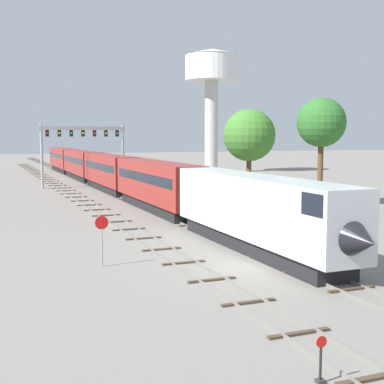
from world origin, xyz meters
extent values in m
plane|color=gray|center=(0.00, 0.00, 0.00)|extent=(400.00, 400.00, 0.00)
cube|color=slate|center=(1.28, 60.00, 0.08)|extent=(0.07, 200.00, 0.16)
cube|color=slate|center=(2.72, 60.00, 0.08)|extent=(0.07, 200.00, 0.16)
cube|color=#473828|center=(2.00, -6.00, 0.05)|extent=(2.60, 0.24, 0.10)
cube|color=#473828|center=(2.00, -2.00, 0.05)|extent=(2.60, 0.24, 0.10)
cube|color=#473828|center=(2.00, 2.00, 0.05)|extent=(2.60, 0.24, 0.10)
cube|color=#473828|center=(2.00, 6.00, 0.05)|extent=(2.60, 0.24, 0.10)
cube|color=#473828|center=(2.00, 10.00, 0.05)|extent=(2.60, 0.24, 0.10)
cube|color=#473828|center=(2.00, 14.00, 0.05)|extent=(2.60, 0.24, 0.10)
cube|color=#473828|center=(2.00, 18.00, 0.05)|extent=(2.60, 0.24, 0.10)
cube|color=#473828|center=(2.00, 22.00, 0.05)|extent=(2.60, 0.24, 0.10)
cube|color=#473828|center=(2.00, 26.00, 0.05)|extent=(2.60, 0.24, 0.10)
cube|color=#473828|center=(2.00, 30.00, 0.05)|extent=(2.60, 0.24, 0.10)
cube|color=#473828|center=(2.00, 34.00, 0.05)|extent=(2.60, 0.24, 0.10)
cube|color=#473828|center=(2.00, 38.00, 0.05)|extent=(2.60, 0.24, 0.10)
cube|color=#473828|center=(2.00, 42.00, 0.05)|extent=(2.60, 0.24, 0.10)
cube|color=#473828|center=(2.00, 46.00, 0.05)|extent=(2.60, 0.24, 0.10)
cube|color=#473828|center=(2.00, 50.00, 0.05)|extent=(2.60, 0.24, 0.10)
cube|color=#473828|center=(2.00, 54.00, 0.05)|extent=(2.60, 0.24, 0.10)
cube|color=#473828|center=(2.00, 58.00, 0.05)|extent=(2.60, 0.24, 0.10)
cube|color=#473828|center=(2.00, 62.00, 0.05)|extent=(2.60, 0.24, 0.10)
cube|color=#473828|center=(2.00, 66.00, 0.05)|extent=(2.60, 0.24, 0.10)
cube|color=#473828|center=(2.00, 70.00, 0.05)|extent=(2.60, 0.24, 0.10)
cube|color=#473828|center=(2.00, 74.00, 0.05)|extent=(2.60, 0.24, 0.10)
cube|color=#473828|center=(2.00, 78.00, 0.05)|extent=(2.60, 0.24, 0.10)
cube|color=#473828|center=(2.00, 82.00, 0.05)|extent=(2.60, 0.24, 0.10)
cube|color=#473828|center=(2.00, 86.00, 0.05)|extent=(2.60, 0.24, 0.10)
cube|color=#473828|center=(2.00, 90.00, 0.05)|extent=(2.60, 0.24, 0.10)
cube|color=#473828|center=(2.00, 94.00, 0.05)|extent=(2.60, 0.24, 0.10)
cube|color=#473828|center=(2.00, 98.00, 0.05)|extent=(2.60, 0.24, 0.10)
cube|color=#473828|center=(2.00, 102.00, 0.05)|extent=(2.60, 0.24, 0.10)
cube|color=#473828|center=(2.00, 106.00, 0.05)|extent=(2.60, 0.24, 0.10)
cube|color=#473828|center=(2.00, 110.00, 0.05)|extent=(2.60, 0.24, 0.10)
cube|color=#473828|center=(2.00, 114.00, 0.05)|extent=(2.60, 0.24, 0.10)
cube|color=#473828|center=(2.00, 118.00, 0.05)|extent=(2.60, 0.24, 0.10)
cube|color=#473828|center=(2.00, 122.00, 0.05)|extent=(2.60, 0.24, 0.10)
cube|color=#473828|center=(2.00, 126.00, 0.05)|extent=(2.60, 0.24, 0.10)
cube|color=#473828|center=(2.00, 130.00, 0.05)|extent=(2.60, 0.24, 0.10)
cube|color=#473828|center=(2.00, 134.00, 0.05)|extent=(2.60, 0.24, 0.10)
cube|color=#473828|center=(2.00, 138.00, 0.05)|extent=(2.60, 0.24, 0.10)
cube|color=#473828|center=(2.00, 142.00, 0.05)|extent=(2.60, 0.24, 0.10)
cube|color=#473828|center=(2.00, 146.00, 0.05)|extent=(2.60, 0.24, 0.10)
cube|color=#473828|center=(2.00, 150.00, 0.05)|extent=(2.60, 0.24, 0.10)
cube|color=#473828|center=(2.00, 154.00, 0.05)|extent=(2.60, 0.24, 0.10)
cube|color=#473828|center=(2.00, 158.00, 0.05)|extent=(2.60, 0.24, 0.10)
cube|color=slate|center=(-4.22, 40.00, 0.08)|extent=(0.07, 160.00, 0.16)
cube|color=slate|center=(-2.78, 40.00, 0.08)|extent=(0.07, 160.00, 0.16)
cube|color=#473828|center=(-3.50, -14.00, 0.05)|extent=(2.60, 0.24, 0.10)
cube|color=#473828|center=(-3.50, -10.00, 0.05)|extent=(2.60, 0.24, 0.10)
cube|color=#473828|center=(-3.50, -6.00, 0.05)|extent=(2.60, 0.24, 0.10)
cube|color=#473828|center=(-3.50, -2.00, 0.05)|extent=(2.60, 0.24, 0.10)
cube|color=#473828|center=(-3.50, 2.00, 0.05)|extent=(2.60, 0.24, 0.10)
cube|color=#473828|center=(-3.50, 6.00, 0.05)|extent=(2.60, 0.24, 0.10)
cube|color=#473828|center=(-3.50, 10.00, 0.05)|extent=(2.60, 0.24, 0.10)
cube|color=#473828|center=(-3.50, 14.00, 0.05)|extent=(2.60, 0.24, 0.10)
cube|color=#473828|center=(-3.50, 18.00, 0.05)|extent=(2.60, 0.24, 0.10)
cube|color=#473828|center=(-3.50, 22.00, 0.05)|extent=(2.60, 0.24, 0.10)
cube|color=#473828|center=(-3.50, 26.00, 0.05)|extent=(2.60, 0.24, 0.10)
cube|color=#473828|center=(-3.50, 30.00, 0.05)|extent=(2.60, 0.24, 0.10)
cube|color=#473828|center=(-3.50, 34.00, 0.05)|extent=(2.60, 0.24, 0.10)
cube|color=#473828|center=(-3.50, 38.00, 0.05)|extent=(2.60, 0.24, 0.10)
cube|color=#473828|center=(-3.50, 42.00, 0.05)|extent=(2.60, 0.24, 0.10)
cube|color=#473828|center=(-3.50, 46.00, 0.05)|extent=(2.60, 0.24, 0.10)
cube|color=#473828|center=(-3.50, 50.00, 0.05)|extent=(2.60, 0.24, 0.10)
cube|color=#473828|center=(-3.50, 54.00, 0.05)|extent=(2.60, 0.24, 0.10)
cube|color=#473828|center=(-3.50, 58.00, 0.05)|extent=(2.60, 0.24, 0.10)
cube|color=#473828|center=(-3.50, 62.00, 0.05)|extent=(2.60, 0.24, 0.10)
cube|color=#473828|center=(-3.50, 66.00, 0.05)|extent=(2.60, 0.24, 0.10)
cube|color=#473828|center=(-3.50, 70.00, 0.05)|extent=(2.60, 0.24, 0.10)
cube|color=#473828|center=(-3.50, 74.00, 0.05)|extent=(2.60, 0.24, 0.10)
cube|color=#473828|center=(-3.50, 78.00, 0.05)|extent=(2.60, 0.24, 0.10)
cube|color=#473828|center=(-3.50, 82.00, 0.05)|extent=(2.60, 0.24, 0.10)
cube|color=#473828|center=(-3.50, 86.00, 0.05)|extent=(2.60, 0.24, 0.10)
cube|color=#473828|center=(-3.50, 90.00, 0.05)|extent=(2.60, 0.24, 0.10)
cube|color=#473828|center=(-3.50, 94.00, 0.05)|extent=(2.60, 0.24, 0.10)
cube|color=#473828|center=(-3.50, 98.00, 0.05)|extent=(2.60, 0.24, 0.10)
cube|color=#473828|center=(-3.50, 102.00, 0.05)|extent=(2.60, 0.24, 0.10)
cube|color=#473828|center=(-3.50, 106.00, 0.05)|extent=(2.60, 0.24, 0.10)
cube|color=#473828|center=(-3.50, 110.00, 0.05)|extent=(2.60, 0.24, 0.10)
cube|color=#473828|center=(-3.50, 114.00, 0.05)|extent=(2.60, 0.24, 0.10)
cube|color=#473828|center=(-3.50, 118.00, 0.05)|extent=(2.60, 0.24, 0.10)
cube|color=silver|center=(2.00, 3.66, 2.90)|extent=(3.00, 19.32, 3.80)
cone|color=black|center=(2.00, -6.20, 2.50)|extent=(2.88, 2.60, 2.88)
cube|color=black|center=(2.00, -4.80, 4.04)|extent=(3.04, 1.80, 1.10)
cube|color=black|center=(2.00, 3.66, 0.50)|extent=(2.52, 17.39, 1.00)
cube|color=maroon|center=(2.00, 23.98, 2.90)|extent=(3.00, 19.32, 3.80)
cube|color=black|center=(2.00, 23.98, 3.30)|extent=(3.04, 17.77, 0.90)
cube|color=black|center=(2.00, 23.98, 0.50)|extent=(2.52, 17.39, 1.00)
cube|color=maroon|center=(2.00, 44.29, 2.90)|extent=(3.00, 19.32, 3.80)
cube|color=black|center=(2.00, 44.29, 3.30)|extent=(3.04, 17.77, 0.90)
cube|color=black|center=(2.00, 44.29, 0.50)|extent=(2.52, 17.39, 1.00)
cube|color=maroon|center=(2.00, 64.61, 2.90)|extent=(3.00, 19.32, 3.80)
cube|color=black|center=(2.00, 64.61, 3.30)|extent=(3.04, 17.77, 0.90)
cube|color=black|center=(2.00, 64.61, 0.50)|extent=(2.52, 17.39, 1.00)
cube|color=maroon|center=(2.00, 84.93, 2.90)|extent=(3.00, 19.32, 3.80)
cube|color=black|center=(2.00, 84.93, 3.30)|extent=(3.04, 17.77, 0.90)
cube|color=black|center=(2.00, 84.93, 0.50)|extent=(2.52, 17.39, 1.00)
cylinder|color=#999BA0|center=(-6.00, 50.48, 4.48)|extent=(0.36, 0.36, 8.95)
cylinder|color=#999BA0|center=(5.50, 50.48, 4.48)|extent=(0.36, 0.36, 8.95)
cube|color=#999BA0|center=(-0.25, 50.48, 8.35)|extent=(12.10, 0.36, 0.50)
cube|color=black|center=(-5.18, 50.53, 7.65)|extent=(0.44, 0.32, 0.90)
sphere|color=red|center=(-5.18, 50.34, 7.65)|extent=(0.28, 0.28, 0.28)
cube|color=black|center=(-3.54, 50.53, 7.65)|extent=(0.44, 0.32, 0.90)
sphere|color=yellow|center=(-3.54, 50.34, 7.65)|extent=(0.28, 0.28, 0.28)
cube|color=black|center=(-1.89, 50.53, 7.65)|extent=(0.44, 0.32, 0.90)
sphere|color=green|center=(-1.89, 50.34, 7.65)|extent=(0.28, 0.28, 0.28)
cube|color=black|center=(-0.25, 50.53, 7.65)|extent=(0.44, 0.32, 0.90)
sphere|color=yellow|center=(-0.25, 50.34, 7.65)|extent=(0.28, 0.28, 0.28)
cube|color=black|center=(1.39, 50.53, 7.65)|extent=(0.44, 0.32, 0.90)
sphere|color=red|center=(1.39, 50.34, 7.65)|extent=(0.28, 0.28, 0.28)
cube|color=black|center=(3.04, 50.53, 7.65)|extent=(0.44, 0.32, 0.90)
sphere|color=yellow|center=(3.04, 50.34, 7.65)|extent=(0.28, 0.28, 0.28)
cube|color=black|center=(4.68, 50.53, 7.65)|extent=(0.44, 0.32, 0.90)
sphere|color=green|center=(4.68, 50.34, 7.65)|extent=(0.28, 0.28, 0.28)
cylinder|color=beige|center=(28.71, 71.26, 9.01)|extent=(2.60, 2.60, 18.02)
cylinder|color=white|center=(28.71, 71.26, 20.44)|extent=(10.23, 10.23, 4.85)
cone|color=white|center=(28.71, 71.26, 23.46)|extent=(10.43, 10.43, 1.20)
cylinder|color=black|center=(-5.10, -13.61, 0.55)|extent=(0.08, 0.08, 1.10)
cylinder|color=red|center=(-5.10, -13.63, 1.28)|extent=(0.36, 0.03, 0.36)
cube|color=#333333|center=(-5.10, -13.61, 0.06)|extent=(0.24, 0.24, 0.12)
cylinder|color=gray|center=(-8.00, 3.04, 1.10)|extent=(0.08, 0.08, 2.20)
cylinder|color=red|center=(-8.00, 3.02, 2.50)|extent=(0.76, 0.03, 0.76)
cylinder|color=brown|center=(18.55, 20.28, 3.45)|extent=(0.56, 0.56, 6.91)
sphere|color=#2D6B28|center=(18.55, 20.28, 8.67)|extent=(5.04, 5.04, 5.04)
cylinder|color=brown|center=(14.31, 27.96, 2.66)|extent=(0.56, 0.56, 5.31)
sphere|color=#427F2D|center=(14.31, 27.96, 7.38)|extent=(5.90, 5.90, 5.90)
camera|label=1|loc=(-14.33, -26.48, 7.33)|focal=50.58mm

